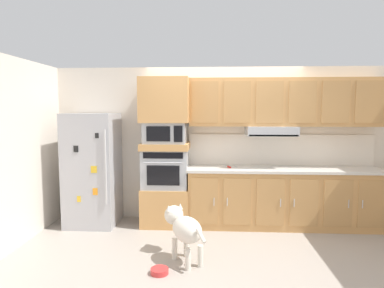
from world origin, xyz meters
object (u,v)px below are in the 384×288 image
(dog, at_px, (184,227))
(refrigerator, at_px, (93,169))
(screwdriver, at_px, (230,167))
(built_in_oven, at_px, (166,168))
(dog_food_bowl, at_px, (160,271))
(microwave, at_px, (165,133))

(dog, bearing_deg, refrigerator, 18.46)
(refrigerator, distance_m, screwdriver, 2.15)
(built_in_oven, distance_m, dog, 1.43)
(built_in_oven, bearing_deg, dog_food_bowl, -84.87)
(built_in_oven, distance_m, dog_food_bowl, 1.87)
(built_in_oven, xyz_separation_m, dog, (0.39, -1.28, -0.49))
(microwave, height_order, dog_food_bowl, microwave)
(built_in_oven, relative_size, microwave, 1.09)
(dog, relative_size, dog_food_bowl, 4.07)
(microwave, relative_size, dog, 0.79)
(microwave, bearing_deg, dog, -73.17)
(built_in_oven, distance_m, microwave, 0.56)
(dog, bearing_deg, built_in_oven, -16.41)
(microwave, height_order, dog, microwave)
(microwave, bearing_deg, built_in_oven, 179.23)
(microwave, distance_m, dog, 1.70)
(microwave, height_order, screwdriver, microwave)
(screwdriver, bearing_deg, microwave, 178.61)
(refrigerator, height_order, built_in_oven, refrigerator)
(refrigerator, bearing_deg, dog, -38.31)
(microwave, bearing_deg, screwdriver, -1.39)
(dog_food_bowl, bearing_deg, refrigerator, 129.44)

